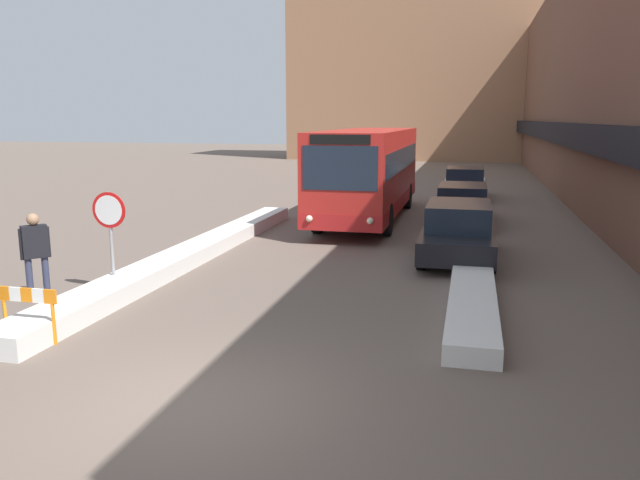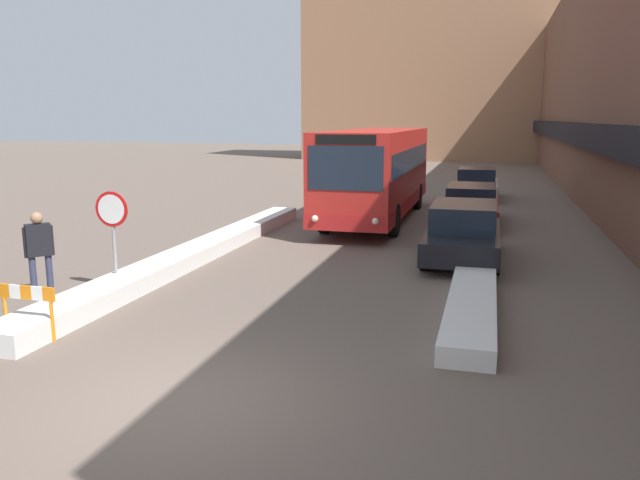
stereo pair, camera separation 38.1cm
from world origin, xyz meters
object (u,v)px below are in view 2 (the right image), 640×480
parked_car_back (477,183)px  construction_barricade (27,301)px  stop_sign (112,220)px  parked_car_front (463,232)px  parked_car_middle (471,204)px  pedestrian (39,247)px  city_bus (377,172)px

parked_car_back → construction_barricade: bearing=-107.5°
stop_sign → parked_car_front: bearing=36.0°
parked_car_middle → stop_sign: 13.36m
parked_car_front → construction_barricade: 10.62m
parked_car_back → stop_sign: stop_sign is taller
parked_car_middle → pedestrian: bearing=-124.6°
parked_car_middle → construction_barricade: 15.83m
parked_car_middle → pedestrian: (-8.32, -12.09, 0.40)m
parked_car_back → stop_sign: 19.87m
parked_car_middle → stop_sign: size_ratio=2.18×
construction_barricade → city_bus: bearing=76.5°
parked_car_front → pedestrian: (-8.32, -5.95, 0.34)m
pedestrian → construction_barricade: (1.52, -2.20, -0.42)m
pedestrian → construction_barricade: 2.71m
city_bus → parked_car_back: 8.17m
pedestrian → stop_sign: bearing=-15.5°
parked_car_front → parked_car_back: parked_car_front is taller
parked_car_back → construction_barricade: 22.59m
construction_barricade → stop_sign: bearing=95.4°
city_bus → parked_car_front: bearing=-60.6°
pedestrian → parked_car_back: bearing=18.5°
parked_car_back → construction_barricade: parked_car_back is taller
stop_sign → construction_barricade: stop_sign is taller
stop_sign → construction_barricade: size_ratio=1.99×
parked_car_middle → stop_sign: bearing=-122.1°
stop_sign → construction_barricade: bearing=-84.6°
stop_sign → parked_car_middle: bearing=57.9°
city_bus → construction_barricade: city_bus is taller
city_bus → construction_barricade: size_ratio=9.56×
city_bus → pedestrian: city_bus is taller
city_bus → construction_barricade: (-3.41, -14.18, -1.11)m
city_bus → parked_car_back: (3.40, 7.36, -1.06)m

